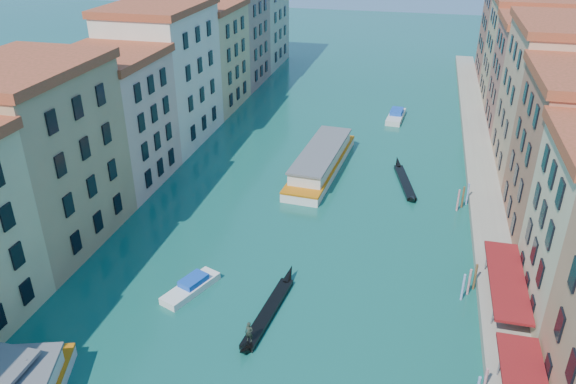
# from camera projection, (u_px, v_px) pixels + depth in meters

# --- Properties ---
(left_bank_palazzos) EXTENTS (12.80, 128.40, 21.00)m
(left_bank_palazzos) POSITION_uv_depth(u_px,v_px,m) (145.00, 91.00, 80.83)
(left_bank_palazzos) COLOR tan
(left_bank_palazzos) RESTS_ON ground
(right_bank_palazzos) EXTENTS (12.80, 128.40, 21.00)m
(right_bank_palazzos) POSITION_uv_depth(u_px,v_px,m) (562.00, 122.00, 69.31)
(right_bank_palazzos) COLOR #9F5339
(right_bank_palazzos) RESTS_ON ground
(quay) EXTENTS (4.00, 140.00, 1.00)m
(quay) POSITION_uv_depth(u_px,v_px,m) (483.00, 182.00, 75.23)
(quay) COLOR gray
(quay) RESTS_ON ground
(mooring_poles_right) EXTENTS (1.44, 54.24, 3.20)m
(mooring_poles_right) POSITION_uv_depth(u_px,v_px,m) (475.00, 366.00, 44.20)
(mooring_poles_right) COLOR #50381B
(mooring_poles_right) RESTS_ON ground
(vaporetto_far) EXTENTS (6.57, 22.27, 3.27)m
(vaporetto_far) POSITION_uv_depth(u_px,v_px,m) (321.00, 161.00, 79.17)
(vaporetto_far) COLOR silver
(vaporetto_far) RESTS_ON ground
(gondola_fore) EXTENTS (2.49, 13.50, 2.69)m
(gondola_fore) POSITION_uv_depth(u_px,v_px,m) (268.00, 311.00, 51.57)
(gondola_fore) COLOR black
(gondola_fore) RESTS_ON ground
(gondola_far) EXTENTS (4.10, 13.11, 1.88)m
(gondola_far) POSITION_uv_depth(u_px,v_px,m) (404.00, 180.00, 75.96)
(gondola_far) COLOR black
(gondola_far) RESTS_ON ground
(motorboat_mid) EXTENTS (4.25, 6.75, 1.34)m
(motorboat_mid) POSITION_uv_depth(u_px,v_px,m) (191.00, 286.00, 54.71)
(motorboat_mid) COLOR white
(motorboat_mid) RESTS_ON ground
(motorboat_far) EXTENTS (3.08, 8.01, 1.62)m
(motorboat_far) POSITION_uv_depth(u_px,v_px,m) (396.00, 116.00, 98.53)
(motorboat_far) COLOR silver
(motorboat_far) RESTS_ON ground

